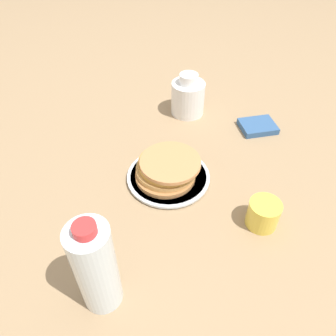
% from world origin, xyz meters
% --- Properties ---
extents(ground_plane, '(4.00, 4.00, 0.00)m').
position_xyz_m(ground_plane, '(0.00, 0.00, 0.00)').
color(ground_plane, '#9E7F5B').
extents(plate, '(0.23, 0.23, 0.01)m').
position_xyz_m(plate, '(0.00, -0.02, 0.01)').
color(plate, silver).
rests_on(plate, ground_plane).
extents(pancake_stack, '(0.18, 0.18, 0.06)m').
position_xyz_m(pancake_stack, '(0.00, -0.02, 0.04)').
color(pancake_stack, '#AE7644').
rests_on(pancake_stack, plate).
extents(juice_glass, '(0.08, 0.08, 0.07)m').
position_xyz_m(juice_glass, '(-0.23, 0.13, 0.04)').
color(juice_glass, yellow).
rests_on(juice_glass, ground_plane).
extents(cream_jug, '(0.11, 0.11, 0.14)m').
position_xyz_m(cream_jug, '(-0.06, -0.35, 0.06)').
color(cream_jug, white).
rests_on(cream_jug, ground_plane).
extents(water_bottle_near, '(0.08, 0.08, 0.24)m').
position_xyz_m(water_bottle_near, '(0.13, 0.32, 0.11)').
color(water_bottle_near, silver).
rests_on(water_bottle_near, ground_plane).
extents(napkin, '(0.13, 0.11, 0.02)m').
position_xyz_m(napkin, '(-0.29, -0.25, 0.01)').
color(napkin, '#33598C').
rests_on(napkin, ground_plane).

